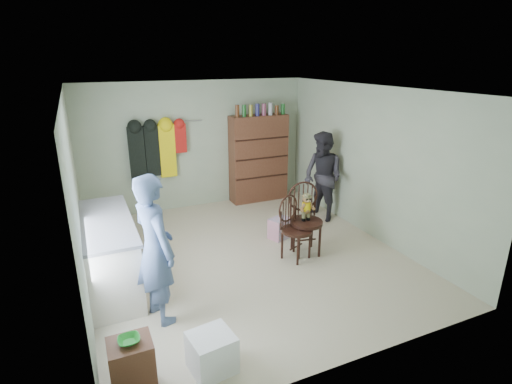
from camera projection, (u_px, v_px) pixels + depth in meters
name	position (u px, v px, depth m)	size (l,w,h in m)	color
ground_plane	(247.00, 256.00, 6.15)	(5.00, 5.00, 0.00)	beige
room_walls	(232.00, 149.00, 6.10)	(5.00, 5.00, 5.00)	#AEBC9D
counter	(110.00, 253.00, 5.24)	(0.64, 1.86, 0.94)	silver
stool	(132.00, 368.00, 3.57)	(0.38, 0.33, 0.55)	brown
bowl	(129.00, 340.00, 3.48)	(0.19, 0.19, 0.05)	green
plastic_tub	(212.00, 352.00, 3.87)	(0.41, 0.39, 0.39)	white
chair_front	(305.00, 214.00, 6.11)	(0.58, 0.58, 1.11)	#351A12
chair_far	(294.00, 225.00, 5.96)	(0.57, 0.57, 0.98)	#351A12
striped_bag	(280.00, 228.00, 6.72)	(0.33, 0.26, 0.35)	pink
person_left	(155.00, 249.00, 4.45)	(0.64, 0.42, 1.76)	#485D85
person_right	(323.00, 177.00, 7.32)	(0.80, 0.62, 1.65)	#2D2B33
dresser	(259.00, 158.00, 8.33)	(1.20, 0.39, 2.05)	brown
coat_rack	(156.00, 150.00, 7.48)	(1.42, 0.12, 1.09)	#99999E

